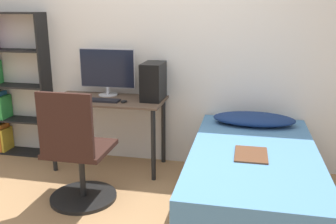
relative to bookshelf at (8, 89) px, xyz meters
The scene contains 12 objects.
wall_back 1.70m from the bookshelf, ahead, with size 8.00×0.05×2.50m.
desk 1.24m from the bookshelf, ahead, with size 1.14×0.54×0.73m.
bookshelf is the anchor object (origin of this frame).
office_chair 1.58m from the bookshelf, 36.86° to the right, with size 0.57×0.57×1.00m.
bed 2.82m from the bookshelf, 16.85° to the right, with size 1.00×1.84×0.55m.
pillow 2.66m from the bookshelf, ahead, with size 0.76×0.36×0.11m.
magazine 2.79m from the bookshelf, 19.20° to the right, with size 0.24×0.32×0.01m.
monitor 1.19m from the bookshelf, ahead, with size 0.59×0.20×0.48m.
keyboard 1.22m from the bookshelf, 12.26° to the right, with size 0.36×0.12×0.02m.
pc_tower 1.68m from the bookshelf, ahead, with size 0.19×0.35×0.37m.
mouse 1.45m from the bookshelf, 10.33° to the right, with size 0.06×0.09×0.02m.
phone 0.75m from the bookshelf, 12.62° to the right, with size 0.07×0.14×0.01m.
Camera 1 is at (0.94, -2.34, 1.62)m, focal length 40.00 mm.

